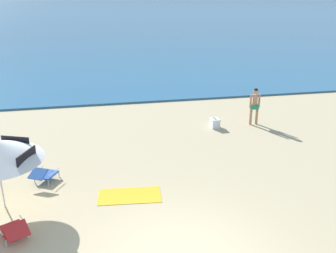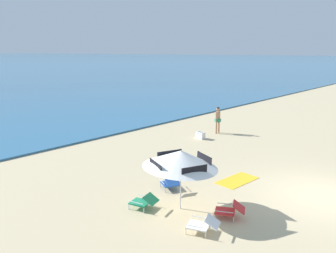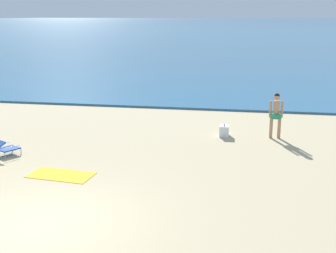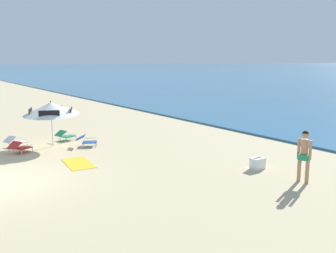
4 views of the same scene
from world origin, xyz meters
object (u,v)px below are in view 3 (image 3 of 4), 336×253
(person_standing_near_shore, at_px, (276,112))
(cooler_box, at_px, (224,131))
(lounge_chair_under_umbrella, at_px, (4,147))
(beach_towel, at_px, (61,175))

(person_standing_near_shore, xyz_separation_m, cooler_box, (-1.84, -0.04, -0.76))
(lounge_chair_under_umbrella, height_order, cooler_box, lounge_chair_under_umbrella)
(lounge_chair_under_umbrella, relative_size, beach_towel, 0.57)
(lounge_chair_under_umbrella, xyz_separation_m, person_standing_near_shore, (8.59, 3.67, 0.69))
(cooler_box, bearing_deg, person_standing_near_shore, 1.22)
(beach_towel, bearing_deg, lounge_chair_under_umbrella, 151.59)
(beach_towel, bearing_deg, person_standing_near_shore, 39.47)
(cooler_box, height_order, beach_towel, cooler_box)
(person_standing_near_shore, distance_m, beach_towel, 7.96)
(cooler_box, relative_size, beach_towel, 0.28)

